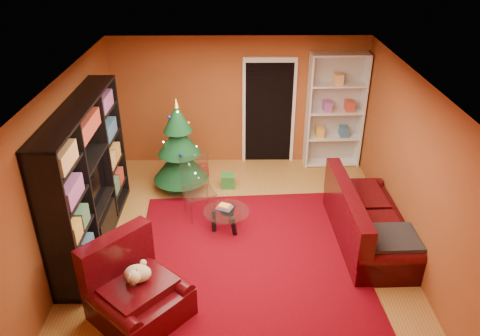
{
  "coord_description": "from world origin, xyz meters",
  "views": [
    {
      "loc": [
        -0.06,
        -6.09,
        4.5
      ],
      "look_at": [
        0.0,
        0.4,
        1.05
      ],
      "focal_mm": 35.0,
      "sensor_mm": 36.0,
      "label": 1
    }
  ],
  "objects_px": {
    "christmas_tree": "(179,146)",
    "acrylic_chair": "(199,192)",
    "dog": "(138,274)",
    "rug": "(250,264)",
    "sofa": "(371,215)",
    "gift_box_teal": "(175,184)",
    "coffee_table": "(226,220)",
    "white_bookshelf": "(335,112)",
    "armchair": "(139,291)",
    "gift_box_green": "(228,181)",
    "media_unit": "(88,177)",
    "gift_box_red": "(203,170)"
  },
  "relations": [
    {
      "from": "christmas_tree",
      "to": "armchair",
      "type": "height_order",
      "value": "christmas_tree"
    },
    {
      "from": "coffee_table",
      "to": "armchair",
      "type": "bearing_deg",
      "value": -119.18
    },
    {
      "from": "christmas_tree",
      "to": "armchair",
      "type": "relative_size",
      "value": 1.62
    },
    {
      "from": "coffee_table",
      "to": "dog",
      "type": "bearing_deg",
      "value": -120.21
    },
    {
      "from": "acrylic_chair",
      "to": "dog",
      "type": "bearing_deg",
      "value": -126.34
    },
    {
      "from": "gift_box_red",
      "to": "dog",
      "type": "relative_size",
      "value": 0.56
    },
    {
      "from": "christmas_tree",
      "to": "acrylic_chair",
      "type": "bearing_deg",
      "value": -66.67
    },
    {
      "from": "christmas_tree",
      "to": "coffee_table",
      "type": "bearing_deg",
      "value": -57.31
    },
    {
      "from": "gift_box_teal",
      "to": "acrylic_chair",
      "type": "bearing_deg",
      "value": -59.8
    },
    {
      "from": "gift_box_teal",
      "to": "gift_box_red",
      "type": "relative_size",
      "value": 1.19
    },
    {
      "from": "white_bookshelf",
      "to": "rug",
      "type": "bearing_deg",
      "value": -120.54
    },
    {
      "from": "sofa",
      "to": "christmas_tree",
      "type": "bearing_deg",
      "value": 60.24
    },
    {
      "from": "dog",
      "to": "acrylic_chair",
      "type": "distance_m",
      "value": 2.3
    },
    {
      "from": "white_bookshelf",
      "to": "coffee_table",
      "type": "distance_m",
      "value": 3.32
    },
    {
      "from": "christmas_tree",
      "to": "acrylic_chair",
      "type": "height_order",
      "value": "christmas_tree"
    },
    {
      "from": "rug",
      "to": "gift_box_green",
      "type": "height_order",
      "value": "gift_box_green"
    },
    {
      "from": "christmas_tree",
      "to": "gift_box_red",
      "type": "bearing_deg",
      "value": 54.72
    },
    {
      "from": "media_unit",
      "to": "sofa",
      "type": "xyz_separation_m",
      "value": [
        4.29,
        -0.09,
        -0.65
      ]
    },
    {
      "from": "media_unit",
      "to": "christmas_tree",
      "type": "bearing_deg",
      "value": 52.84
    },
    {
      "from": "rug",
      "to": "white_bookshelf",
      "type": "relative_size",
      "value": 1.63
    },
    {
      "from": "gift_box_green",
      "to": "sofa",
      "type": "bearing_deg",
      "value": -37.44
    },
    {
      "from": "gift_box_green",
      "to": "gift_box_red",
      "type": "bearing_deg",
      "value": 137.87
    },
    {
      "from": "white_bookshelf",
      "to": "coffee_table",
      "type": "height_order",
      "value": "white_bookshelf"
    },
    {
      "from": "coffee_table",
      "to": "acrylic_chair",
      "type": "relative_size",
      "value": 0.77
    },
    {
      "from": "christmas_tree",
      "to": "armchair",
      "type": "distance_m",
      "value": 3.28
    },
    {
      "from": "gift_box_teal",
      "to": "media_unit",
      "type": "bearing_deg",
      "value": -125.63
    },
    {
      "from": "rug",
      "to": "dog",
      "type": "xyz_separation_m",
      "value": [
        -1.42,
        -0.93,
        0.64
      ]
    },
    {
      "from": "gift_box_green",
      "to": "acrylic_chair",
      "type": "distance_m",
      "value": 1.17
    },
    {
      "from": "white_bookshelf",
      "to": "coffee_table",
      "type": "xyz_separation_m",
      "value": [
        -2.13,
        -2.36,
        -0.96
      ]
    },
    {
      "from": "dog",
      "to": "acrylic_chair",
      "type": "bearing_deg",
      "value": 27.11
    },
    {
      "from": "white_bookshelf",
      "to": "acrylic_chair",
      "type": "distance_m",
      "value": 3.31
    },
    {
      "from": "gift_box_red",
      "to": "armchair",
      "type": "bearing_deg",
      "value": -98.3
    },
    {
      "from": "sofa",
      "to": "acrylic_chair",
      "type": "distance_m",
      "value": 2.79
    },
    {
      "from": "media_unit",
      "to": "dog",
      "type": "relative_size",
      "value": 7.29
    },
    {
      "from": "rug",
      "to": "sofa",
      "type": "xyz_separation_m",
      "value": [
        1.88,
        0.6,
        0.46
      ]
    },
    {
      "from": "media_unit",
      "to": "white_bookshelf",
      "type": "height_order",
      "value": "white_bookshelf"
    },
    {
      "from": "media_unit",
      "to": "gift_box_green",
      "type": "bearing_deg",
      "value": 38.07
    },
    {
      "from": "christmas_tree",
      "to": "dog",
      "type": "distance_m",
      "value": 3.19
    },
    {
      "from": "gift_box_red",
      "to": "coffee_table",
      "type": "xyz_separation_m",
      "value": [
        0.5,
        -1.88,
        0.08
      ]
    },
    {
      "from": "christmas_tree",
      "to": "armchair",
      "type": "xyz_separation_m",
      "value": [
        -0.18,
        -3.25,
        -0.44
      ]
    },
    {
      "from": "christmas_tree",
      "to": "coffee_table",
      "type": "distance_m",
      "value": 1.75
    },
    {
      "from": "gift_box_green",
      "to": "sofa",
      "type": "height_order",
      "value": "sofa"
    },
    {
      "from": "white_bookshelf",
      "to": "dog",
      "type": "bearing_deg",
      "value": -129.36
    },
    {
      "from": "rug",
      "to": "gift_box_green",
      "type": "relative_size",
      "value": 15.28
    },
    {
      "from": "armchair",
      "to": "acrylic_chair",
      "type": "relative_size",
      "value": 1.16
    },
    {
      "from": "gift_box_teal",
      "to": "white_bookshelf",
      "type": "bearing_deg",
      "value": 18.92
    },
    {
      "from": "gift_box_green",
      "to": "gift_box_red",
      "type": "relative_size",
      "value": 1.14
    },
    {
      "from": "sofa",
      "to": "coffee_table",
      "type": "relative_size",
      "value": 2.94
    },
    {
      "from": "rug",
      "to": "gift_box_teal",
      "type": "relative_size",
      "value": 14.61
    },
    {
      "from": "media_unit",
      "to": "gift_box_red",
      "type": "xyz_separation_m",
      "value": [
        1.55,
        2.08,
        -1.01
      ]
    }
  ]
}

